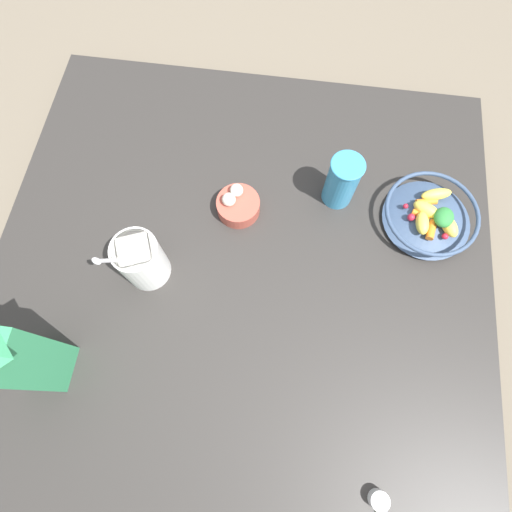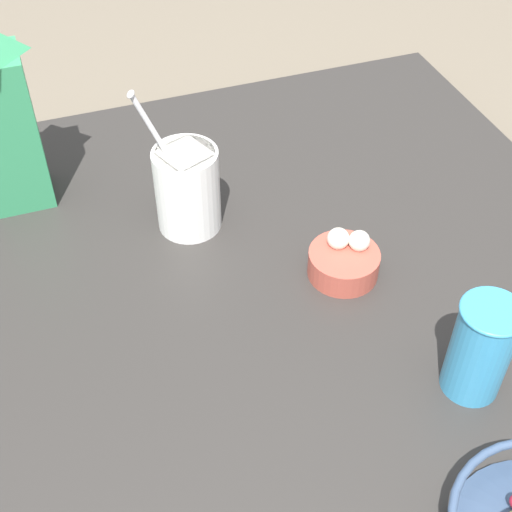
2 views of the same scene
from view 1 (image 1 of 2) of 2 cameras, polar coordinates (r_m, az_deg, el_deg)
ground_plane at (r=0.98m, az=-2.14°, el=-2.80°), size 6.00×6.00×0.00m
countertop at (r=0.96m, az=-2.19°, el=-2.42°), size 1.17×1.17×0.04m
fruit_bowl at (r=1.04m, az=23.62°, el=5.33°), size 0.22×0.22×0.07m
milk_carton at (r=0.86m, az=-31.54°, el=-12.49°), size 0.09×0.09×0.31m
yogurt_tub at (r=0.90m, az=-16.13°, el=-0.47°), size 0.12×0.10×0.24m
drinking_cup at (r=0.97m, az=12.20°, el=10.46°), size 0.08×0.08×0.14m
measuring_scoop at (r=0.93m, az=17.18°, el=-30.56°), size 0.08×0.04×0.03m
garlic_bowl at (r=0.97m, az=-2.65°, el=7.33°), size 0.10×0.10×0.07m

